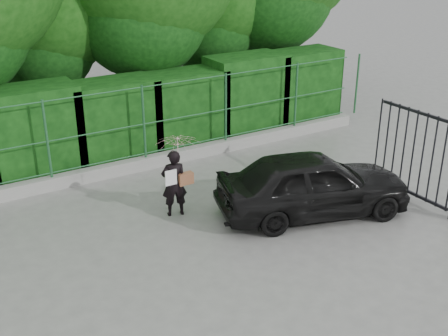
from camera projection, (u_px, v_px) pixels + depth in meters
ground at (230, 256)px, 10.11m from camera, size 80.00×80.00×0.00m
kerb at (131, 166)px, 13.58m from camera, size 14.00×0.25×0.30m
fence at (137, 123)px, 13.28m from camera, size 14.13×0.06×1.80m
hedge at (112, 119)px, 14.00m from camera, size 14.20×1.20×2.23m
gate at (442, 158)px, 11.30m from camera, size 0.22×2.33×2.36m
woman at (177, 163)px, 11.25m from camera, size 0.89×0.91×1.67m
car at (313, 184)px, 11.38m from camera, size 4.22×2.65×1.34m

